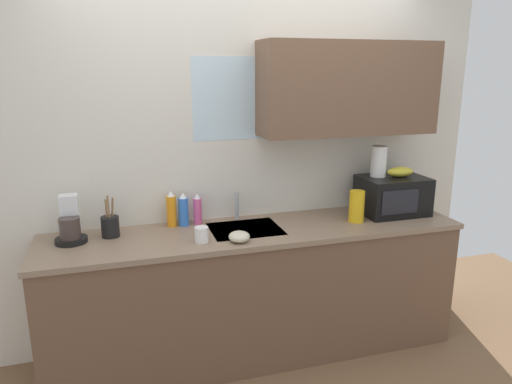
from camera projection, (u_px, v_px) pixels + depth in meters
The scene contains 14 objects.
kitchen_wall_assembly at pixel (264, 150), 3.33m from camera, with size 3.53×0.42×2.50m.
counter_unit at pixel (256, 290), 3.23m from camera, with size 2.76×0.63×0.90m.
sink_faucet at pixel (237, 206), 3.30m from camera, with size 0.03×0.03×0.19m, color #B2B5BA.
microwave at pixel (392, 195), 3.42m from camera, with size 0.46×0.35×0.27m.
banana_bunch at pixel (400, 172), 3.40m from camera, with size 0.20×0.11×0.07m, color gold.
paper_towel_roll at pixel (379, 161), 3.38m from camera, with size 0.11×0.11×0.22m, color white.
coffee_maker at pixel (70, 225), 2.87m from camera, with size 0.19×0.21×0.28m.
dish_soap_bottle_pink at pixel (198, 210), 3.20m from camera, with size 0.06×0.06×0.21m.
dish_soap_bottle_blue at pixel (183, 210), 3.16m from camera, with size 0.07×0.07×0.22m.
dish_soap_bottle_orange at pixel (171, 210), 3.15m from camera, with size 0.06×0.06×0.24m.
cereal_canister at pixel (357, 206), 3.24m from camera, with size 0.10×0.10×0.22m, color gold.
mug_white at pixel (202, 235), 2.87m from camera, with size 0.08×0.08×0.10m, color white.
utensil_crock at pixel (110, 226), 2.96m from camera, with size 0.11×0.11×0.27m.
small_bowl at pixel (239, 237), 2.88m from camera, with size 0.13×0.13×0.07m, color beige.
Camera 1 is at (-0.85, -2.83, 1.92)m, focal length 33.33 mm.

